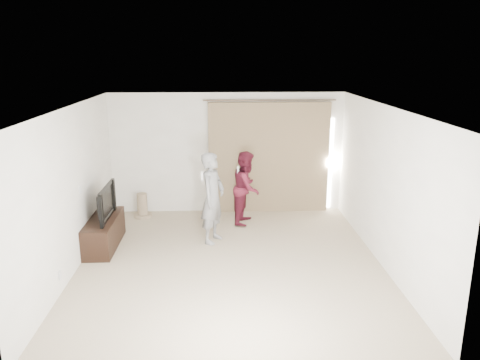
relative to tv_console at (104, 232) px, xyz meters
name	(u,v)px	position (x,y,z in m)	size (l,w,h in m)	color
floor	(230,264)	(2.27, -0.83, -0.27)	(5.50, 5.50, 0.00)	tan
wall_back	(227,153)	(2.27, 1.92, 1.03)	(5.00, 0.04, 2.60)	white
wall_left	(71,191)	(-0.23, -0.83, 1.03)	(0.04, 5.50, 2.60)	white
ceiling	(230,107)	(2.27, -0.83, 2.33)	(5.00, 5.50, 0.01)	silver
curtain	(269,158)	(3.18, 1.85, 0.93)	(2.80, 0.11, 2.46)	#8E7657
tv_console	(104,232)	(0.00, 0.00, 0.00)	(0.48, 1.40, 0.54)	black
tv	(101,202)	(0.00, 0.00, 0.57)	(1.05, 0.14, 0.60)	black
scratching_post	(142,207)	(0.44, 1.57, -0.06)	(0.39, 0.39, 0.52)	tan
person_man	(213,198)	(1.97, 0.17, 0.57)	(0.62, 0.72, 1.68)	gray
person_woman	(247,187)	(2.65, 1.14, 0.48)	(0.75, 0.86, 1.50)	#571526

